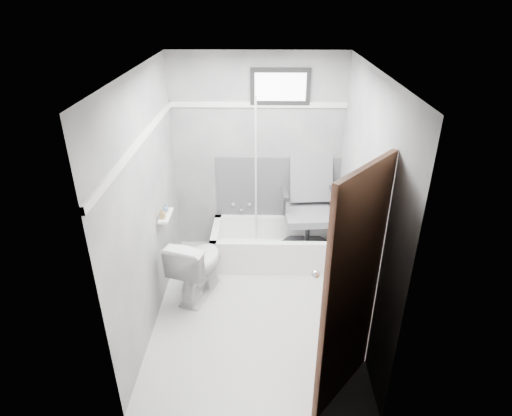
{
  "coord_description": "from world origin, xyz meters",
  "views": [
    {
      "loc": [
        0.07,
        -3.49,
        2.99
      ],
      "look_at": [
        0.0,
        0.35,
        1.0
      ],
      "focal_mm": 30.0,
      "sensor_mm": 36.0,
      "label": 1
    }
  ],
  "objects_px": {
    "door": "(398,321)",
    "soap_bottle_b": "(165,208)",
    "office_chair": "(309,208)",
    "toilet": "(198,265)",
    "soap_bottle_a": "(162,214)",
    "bathtub": "(274,244)"
  },
  "relations": [
    {
      "from": "soap_bottle_b",
      "to": "bathtub",
      "type": "bearing_deg",
      "value": 23.99
    },
    {
      "from": "soap_bottle_b",
      "to": "soap_bottle_a",
      "type": "bearing_deg",
      "value": -90.0
    },
    {
      "from": "soap_bottle_b",
      "to": "door",
      "type": "bearing_deg",
      "value": -41.46
    },
    {
      "from": "office_chair",
      "to": "soap_bottle_b",
      "type": "height_order",
      "value": "office_chair"
    },
    {
      "from": "toilet",
      "to": "soap_bottle_b",
      "type": "relative_size",
      "value": 8.83
    },
    {
      "from": "office_chair",
      "to": "soap_bottle_b",
      "type": "bearing_deg",
      "value": -165.82
    },
    {
      "from": "toilet",
      "to": "soap_bottle_a",
      "type": "distance_m",
      "value": 0.68
    },
    {
      "from": "door",
      "to": "soap_bottle_a",
      "type": "relative_size",
      "value": 16.9
    },
    {
      "from": "toilet",
      "to": "soap_bottle_b",
      "type": "height_order",
      "value": "soap_bottle_b"
    },
    {
      "from": "bathtub",
      "to": "office_chair",
      "type": "bearing_deg",
      "value": 3.12
    },
    {
      "from": "office_chair",
      "to": "door",
      "type": "bearing_deg",
      "value": -85.41
    },
    {
      "from": "bathtub",
      "to": "door",
      "type": "distance_m",
      "value": 2.47
    },
    {
      "from": "door",
      "to": "soap_bottle_a",
      "type": "height_order",
      "value": "door"
    },
    {
      "from": "door",
      "to": "soap_bottle_b",
      "type": "distance_m",
      "value": 2.56
    },
    {
      "from": "bathtub",
      "to": "toilet",
      "type": "bearing_deg",
      "value": -140.81
    },
    {
      "from": "office_chair",
      "to": "toilet",
      "type": "height_order",
      "value": "office_chair"
    },
    {
      "from": "toilet",
      "to": "soap_bottle_b",
      "type": "bearing_deg",
      "value": -9.62
    },
    {
      "from": "bathtub",
      "to": "office_chair",
      "type": "relative_size",
      "value": 1.32
    },
    {
      "from": "office_chair",
      "to": "soap_bottle_a",
      "type": "distance_m",
      "value": 1.71
    },
    {
      "from": "office_chair",
      "to": "door",
      "type": "height_order",
      "value": "door"
    },
    {
      "from": "bathtub",
      "to": "soap_bottle_a",
      "type": "relative_size",
      "value": 12.67
    },
    {
      "from": "office_chair",
      "to": "door",
      "type": "relative_size",
      "value": 0.57
    }
  ]
}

